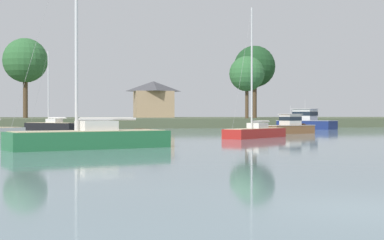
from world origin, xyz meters
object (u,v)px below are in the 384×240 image
object	(u,v)px
sailboat_black	(52,128)
dinghy_cream	(142,130)
sailboat_red	(255,135)
mooring_buoy_green	(33,134)
cruiser_wood	(293,129)
sailboat_green	(89,143)
cruiser_navy	(301,124)

from	to	relation	value
sailboat_black	dinghy_cream	bearing A→B (deg)	-34.81
sailboat_red	mooring_buoy_green	bearing A→B (deg)	147.73
sailboat_red	cruiser_wood	distance (m)	12.78
cruiser_wood	mooring_buoy_green	bearing A→B (deg)	175.09
sailboat_green	sailboat_black	distance (m)	42.01
sailboat_black	sailboat_red	bearing A→B (deg)	-57.35
sailboat_black	dinghy_cream	world-z (taller)	sailboat_black
sailboat_green	dinghy_cream	world-z (taller)	sailboat_green
mooring_buoy_green	cruiser_navy	bearing A→B (deg)	23.73
sailboat_red	mooring_buoy_green	size ratio (longest dim) A/B	26.53
sailboat_green	sailboat_black	xyz separation A→B (m)	(-3.49, 41.86, -0.05)
sailboat_green	cruiser_wood	size ratio (longest dim) A/B	2.22
sailboat_red	sailboat_black	distance (m)	34.21
sailboat_red	cruiser_wood	bearing A→B (deg)	52.76
sailboat_black	dinghy_cream	xyz separation A→B (m)	(10.98, -7.64, -0.14)
cruiser_wood	mooring_buoy_green	size ratio (longest dim) A/B	15.32
sailboat_black	cruiser_wood	xyz separation A→B (m)	(26.19, -18.63, 0.21)
cruiser_navy	dinghy_cream	xyz separation A→B (m)	(-23.82, -7.29, -0.53)
cruiser_navy	dinghy_cream	bearing A→B (deg)	-162.99
sailboat_black	cruiser_navy	world-z (taller)	sailboat_black
sailboat_black	cruiser_navy	bearing A→B (deg)	-0.57
sailboat_red	sailboat_green	size ratio (longest dim) A/B	0.78
sailboat_black	dinghy_cream	size ratio (longest dim) A/B	3.68
sailboat_green	cruiser_navy	distance (m)	52.01
cruiser_wood	sailboat_green	bearing A→B (deg)	-134.34
mooring_buoy_green	sailboat_black	bearing A→B (deg)	85.09
sailboat_green	sailboat_black	size ratio (longest dim) A/B	1.38
sailboat_red	dinghy_cream	bearing A→B (deg)	109.45
sailboat_red	dinghy_cream	distance (m)	22.45
sailboat_green	cruiser_wood	distance (m)	32.48
sailboat_black	mooring_buoy_green	size ratio (longest dim) A/B	24.54
sailboat_black	mooring_buoy_green	distance (m)	16.32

